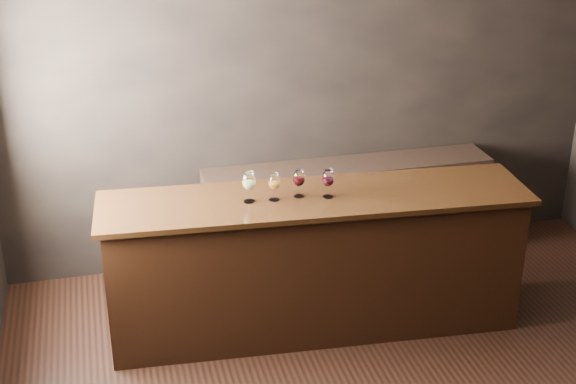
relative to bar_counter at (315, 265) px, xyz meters
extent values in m
cube|color=black|center=(0.26, 1.16, 0.89)|extent=(5.00, 0.02, 2.80)
cube|color=black|center=(0.00, 0.00, 0.00)|extent=(2.93, 0.83, 1.01)
cube|color=black|center=(0.00, 0.00, 0.53)|extent=(3.03, 0.91, 0.04)
cube|color=black|center=(0.55, 0.94, -0.08)|extent=(2.40, 0.40, 0.86)
cylinder|color=white|center=(-0.46, 0.02, 0.55)|extent=(0.08, 0.08, 0.00)
cylinder|color=white|center=(-0.46, 0.02, 0.59)|extent=(0.01, 0.01, 0.08)
ellipsoid|color=white|center=(-0.46, 0.02, 0.70)|extent=(0.09, 0.09, 0.13)
cylinder|color=white|center=(-0.46, 0.02, 0.76)|extent=(0.07, 0.07, 0.01)
ellipsoid|color=#D3D872|center=(-0.46, 0.02, 0.68)|extent=(0.07, 0.07, 0.06)
cylinder|color=white|center=(-0.29, 0.00, 0.55)|extent=(0.07, 0.07, 0.00)
cylinder|color=white|center=(-0.29, 0.00, 0.59)|extent=(0.01, 0.01, 0.07)
ellipsoid|color=white|center=(-0.29, 0.00, 0.68)|extent=(0.08, 0.08, 0.12)
cylinder|color=white|center=(-0.29, 0.00, 0.73)|extent=(0.06, 0.06, 0.01)
ellipsoid|color=orange|center=(-0.29, 0.00, 0.66)|extent=(0.07, 0.07, 0.05)
cylinder|color=white|center=(-0.12, 0.02, 0.55)|extent=(0.07, 0.07, 0.00)
cylinder|color=white|center=(-0.12, 0.02, 0.59)|extent=(0.01, 0.01, 0.07)
ellipsoid|color=white|center=(-0.12, 0.02, 0.68)|extent=(0.08, 0.08, 0.12)
cylinder|color=white|center=(-0.12, 0.02, 0.73)|extent=(0.06, 0.06, 0.01)
ellipsoid|color=black|center=(-0.12, 0.02, 0.66)|extent=(0.07, 0.07, 0.05)
cylinder|color=white|center=(0.08, -0.04, 0.55)|extent=(0.07, 0.07, 0.00)
cylinder|color=white|center=(0.08, -0.04, 0.59)|extent=(0.01, 0.01, 0.08)
ellipsoid|color=white|center=(0.08, -0.04, 0.69)|extent=(0.09, 0.09, 0.12)
cylinder|color=white|center=(0.08, -0.04, 0.74)|extent=(0.06, 0.06, 0.01)
ellipsoid|color=black|center=(0.08, -0.04, 0.67)|extent=(0.07, 0.07, 0.06)
camera|label=1|loc=(-1.41, -4.82, 2.82)|focal=50.00mm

